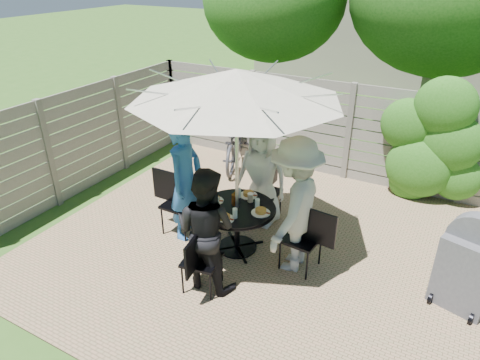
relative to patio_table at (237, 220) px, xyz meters
The scene contains 23 objects.
backyard_envelope 10.52m from the patio_table, 85.66° to the left, with size 60.00×60.00×5.00m.
patio_table is the anchor object (origin of this frame).
umbrella 1.92m from the patio_table, 90.00° to the left, with size 2.76×2.76×2.59m.
chair_back 0.99m from the patio_table, 91.76° to the left, with size 0.46×0.68×0.94m.
person_back 0.90m from the patio_table, 91.79° to the left, with size 0.81×0.53×1.66m, color silver.
chair_left 0.98m from the patio_table, behind, with size 0.72×0.48×0.99m.
person_left 0.93m from the patio_table, behind, with size 0.66×0.43×1.80m, color #2965B3.
chair_front 0.99m from the patio_table, 88.09° to the right, with size 0.50×0.68×0.90m.
person_front 0.89m from the patio_table, 88.21° to the right, with size 0.80×0.62×1.64m, color black.
chair_right 0.99m from the patio_table, ahead, with size 0.71×0.51×0.96m.
person_right 0.94m from the patio_table, ahead, with size 1.21×0.69×1.87m, color #ABAAA6.
plate_back 0.43m from the patio_table, 91.79° to the left, with size 0.26×0.26×0.06m.
plate_left 0.43m from the patio_table, behind, with size 0.26×0.26×0.06m.
plate_front 0.43m from the patio_table, 88.21° to the right, with size 0.26×0.26×0.06m.
plate_right 0.43m from the patio_table, ahead, with size 0.26×0.26×0.06m.
glass_back 0.40m from the patio_table, 113.79° to the left, with size 0.07×0.07×0.14m, color silver.
glass_left 0.40m from the patio_table, 156.21° to the right, with size 0.07×0.07×0.14m, color silver.
glass_front 0.40m from the patio_table, 66.21° to the right, with size 0.07×0.07×0.14m, color silver.
glass_right 0.40m from the patio_table, 23.79° to the left, with size 0.07×0.07×0.14m, color silver.
syrup_jug 0.30m from the patio_table, 141.99° to the left, with size 0.09×0.09×0.16m, color #59280C.
coffee_cup 0.36m from the patio_table, 67.35° to the left, with size 0.08×0.08×0.12m, color #C6B293.
bicycle 2.95m from the patio_table, 119.01° to the left, with size 0.66×1.89×0.99m, color #333338.
bbq_grill 2.92m from the patio_table, ahead, with size 0.72×0.62×1.25m.
Camera 1 is at (1.79, -4.43, 3.71)m, focal length 32.00 mm.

